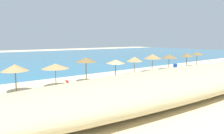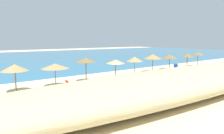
{
  "view_description": "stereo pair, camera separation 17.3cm",
  "coord_description": "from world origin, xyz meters",
  "px_view_note": "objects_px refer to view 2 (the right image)",
  "views": [
    {
      "loc": [
        -13.58,
        -17.28,
        4.8
      ],
      "look_at": [
        0.51,
        1.47,
        1.54
      ],
      "focal_mm": 31.86,
      "sensor_mm": 36.0,
      "label": 1
    },
    {
      "loc": [
        -13.44,
        -17.38,
        4.8
      ],
      "look_at": [
        0.51,
        1.47,
        1.54
      ],
      "focal_mm": 31.86,
      "sensor_mm": 36.0,
      "label": 2
    }
  ],
  "objects_px": {
    "lounge_chair_1": "(64,86)",
    "beach_umbrella_9": "(187,55)",
    "beach_umbrella_3": "(55,66)",
    "beach_umbrella_5": "(115,62)",
    "lounge_chair_0": "(175,68)",
    "beach_ball": "(36,95)",
    "beach_umbrella_2": "(15,68)",
    "beach_umbrella_7": "(153,56)",
    "beach_umbrella_8": "(170,56)",
    "beach_umbrella_4": "(86,60)",
    "beach_umbrella_6": "(135,59)",
    "beach_umbrella_10": "(198,54)"
  },
  "relations": [
    {
      "from": "beach_umbrella_2",
      "to": "beach_umbrella_5",
      "type": "height_order",
      "value": "beach_umbrella_2"
    },
    {
      "from": "beach_umbrella_3",
      "to": "lounge_chair_0",
      "type": "distance_m",
      "value": 18.31
    },
    {
      "from": "beach_umbrella_9",
      "to": "beach_ball",
      "type": "height_order",
      "value": "beach_umbrella_9"
    },
    {
      "from": "beach_umbrella_8",
      "to": "beach_ball",
      "type": "xyz_separation_m",
      "value": [
        -21.05,
        -2.37,
        -2.05
      ]
    },
    {
      "from": "beach_umbrella_5",
      "to": "beach_umbrella_6",
      "type": "distance_m",
      "value": 3.47
    },
    {
      "from": "beach_umbrella_3",
      "to": "beach_umbrella_9",
      "type": "height_order",
      "value": "beach_umbrella_9"
    },
    {
      "from": "beach_umbrella_3",
      "to": "beach_umbrella_6",
      "type": "bearing_deg",
      "value": 1.26
    },
    {
      "from": "lounge_chair_0",
      "to": "beach_ball",
      "type": "relative_size",
      "value": 5.83
    },
    {
      "from": "beach_umbrella_3",
      "to": "lounge_chair_1",
      "type": "distance_m",
      "value": 2.31
    },
    {
      "from": "beach_umbrella_2",
      "to": "beach_umbrella_8",
      "type": "xyz_separation_m",
      "value": [
        22.17,
        0.39,
        -0.14
      ]
    },
    {
      "from": "beach_umbrella_7",
      "to": "beach_umbrella_5",
      "type": "bearing_deg",
      "value": -175.93
    },
    {
      "from": "beach_umbrella_8",
      "to": "beach_ball",
      "type": "height_order",
      "value": "beach_umbrella_8"
    },
    {
      "from": "beach_umbrella_3",
      "to": "beach_umbrella_10",
      "type": "xyz_separation_m",
      "value": [
        25.96,
        0.11,
        0.14
      ]
    },
    {
      "from": "beach_umbrella_2",
      "to": "beach_umbrella_4",
      "type": "relative_size",
      "value": 0.93
    },
    {
      "from": "beach_umbrella_3",
      "to": "beach_umbrella_10",
      "type": "relative_size",
      "value": 1.04
    },
    {
      "from": "beach_umbrella_5",
      "to": "beach_umbrella_4",
      "type": "bearing_deg",
      "value": 175.03
    },
    {
      "from": "beach_umbrella_7",
      "to": "beach_umbrella_10",
      "type": "relative_size",
      "value": 1.05
    },
    {
      "from": "beach_umbrella_4",
      "to": "beach_umbrella_5",
      "type": "distance_m",
      "value": 3.91
    },
    {
      "from": "beach_umbrella_3",
      "to": "beach_umbrella_9",
      "type": "distance_m",
      "value": 22.32
    },
    {
      "from": "beach_umbrella_7",
      "to": "lounge_chair_0",
      "type": "relative_size",
      "value": 1.68
    },
    {
      "from": "beach_umbrella_3",
      "to": "lounge_chair_1",
      "type": "bearing_deg",
      "value": -82.3
    },
    {
      "from": "beach_umbrella_4",
      "to": "beach_umbrella_9",
      "type": "height_order",
      "value": "beach_umbrella_4"
    },
    {
      "from": "beach_umbrella_3",
      "to": "beach_umbrella_8",
      "type": "bearing_deg",
      "value": 1.43
    },
    {
      "from": "beach_umbrella_2",
      "to": "beach_umbrella_4",
      "type": "height_order",
      "value": "beach_umbrella_4"
    },
    {
      "from": "beach_umbrella_2",
      "to": "lounge_chair_1",
      "type": "relative_size",
      "value": 1.91
    },
    {
      "from": "beach_umbrella_7",
      "to": "beach_umbrella_8",
      "type": "relative_size",
      "value": 1.07
    },
    {
      "from": "beach_umbrella_5",
      "to": "beach_umbrella_6",
      "type": "height_order",
      "value": "beach_umbrella_6"
    },
    {
      "from": "beach_umbrella_7",
      "to": "beach_umbrella_10",
      "type": "distance_m",
      "value": 11.34
    },
    {
      "from": "lounge_chair_1",
      "to": "beach_umbrella_9",
      "type": "bearing_deg",
      "value": -86.12
    },
    {
      "from": "beach_ball",
      "to": "beach_umbrella_4",
      "type": "bearing_deg",
      "value": 19.33
    },
    {
      "from": "beach_umbrella_7",
      "to": "beach_umbrella_2",
      "type": "bearing_deg",
      "value": -178.95
    },
    {
      "from": "beach_umbrella_6",
      "to": "lounge_chair_0",
      "type": "xyz_separation_m",
      "value": [
        7.29,
        -1.12,
        -1.75
      ]
    },
    {
      "from": "beach_umbrella_9",
      "to": "beach_umbrella_10",
      "type": "bearing_deg",
      "value": 4.48
    },
    {
      "from": "beach_umbrella_10",
      "to": "lounge_chair_0",
      "type": "height_order",
      "value": "beach_umbrella_10"
    },
    {
      "from": "beach_umbrella_3",
      "to": "beach_umbrella_5",
      "type": "bearing_deg",
      "value": -0.73
    },
    {
      "from": "beach_umbrella_2",
      "to": "beach_umbrella_9",
      "type": "bearing_deg",
      "value": -0.56
    },
    {
      "from": "beach_umbrella_6",
      "to": "beach_umbrella_9",
      "type": "relative_size",
      "value": 0.99
    },
    {
      "from": "beach_umbrella_9",
      "to": "beach_umbrella_7",
      "type": "bearing_deg",
      "value": 175.61
    },
    {
      "from": "beach_umbrella_5",
      "to": "lounge_chair_0",
      "type": "distance_m",
      "value": 10.9
    },
    {
      "from": "beach_umbrella_5",
      "to": "beach_umbrella_6",
      "type": "xyz_separation_m",
      "value": [
        3.45,
        0.34,
        0.07
      ]
    },
    {
      "from": "beach_umbrella_4",
      "to": "beach_umbrella_5",
      "type": "xyz_separation_m",
      "value": [
        3.87,
        -0.34,
        -0.41
      ]
    },
    {
      "from": "beach_umbrella_3",
      "to": "beach_umbrella_2",
      "type": "bearing_deg",
      "value": 178.77
    },
    {
      "from": "beach_umbrella_8",
      "to": "lounge_chair_0",
      "type": "distance_m",
      "value": 2.2
    },
    {
      "from": "beach_umbrella_8",
      "to": "beach_umbrella_9",
      "type": "bearing_deg",
      "value": -9.61
    },
    {
      "from": "lounge_chair_1",
      "to": "beach_umbrella_7",
      "type": "bearing_deg",
      "value": -82.02
    },
    {
      "from": "beach_umbrella_10",
      "to": "beach_ball",
      "type": "relative_size",
      "value": 9.31
    },
    {
      "from": "beach_umbrella_8",
      "to": "beach_umbrella_6",
      "type": "bearing_deg",
      "value": -178.32
    },
    {
      "from": "beach_umbrella_10",
      "to": "beach_umbrella_4",
      "type": "bearing_deg",
      "value": 179.66
    },
    {
      "from": "beach_umbrella_10",
      "to": "lounge_chair_0",
      "type": "distance_m",
      "value": 8.03
    },
    {
      "from": "beach_umbrella_3",
      "to": "beach_umbrella_7",
      "type": "distance_m",
      "value": 14.63
    }
  ]
}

